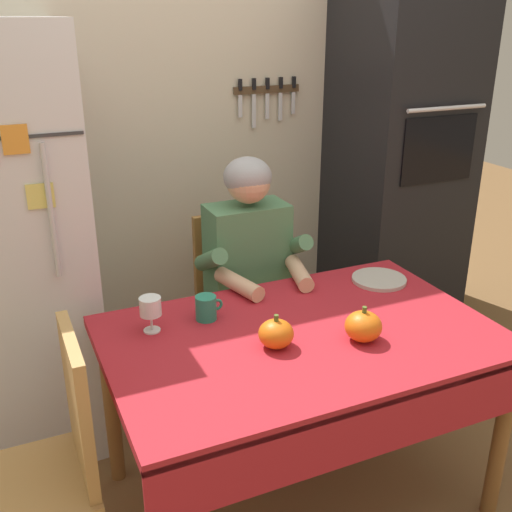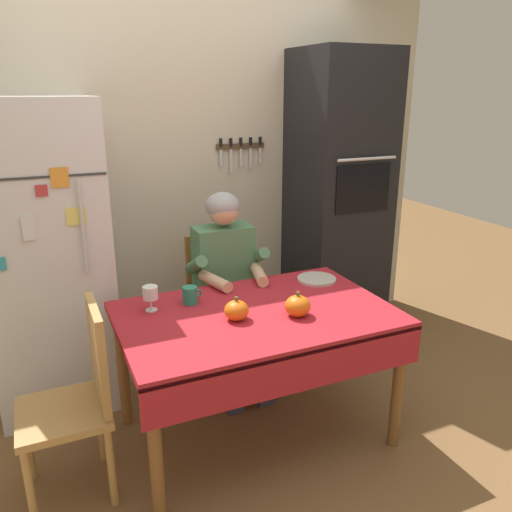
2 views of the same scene
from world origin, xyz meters
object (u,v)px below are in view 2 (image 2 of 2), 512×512
object	(u,v)px
wine_glass	(150,294)
pumpkin_medium	(236,310)
wall_oven	(337,202)
chair_behind_person	(218,298)
serving_tray	(317,279)
seated_person	(227,275)
dining_table	(258,328)
pumpkin_large	(298,306)
coffee_mug	(190,295)
refrigerator	(47,258)
chair_left_side	(79,394)

from	to	relation	value
wine_glass	pumpkin_medium	distance (m)	0.46
wall_oven	chair_behind_person	distance (m)	1.13
serving_tray	seated_person	bearing A→B (deg)	145.15
dining_table	pumpkin_large	world-z (taller)	pumpkin_large
wall_oven	seated_person	world-z (taller)	wall_oven
chair_behind_person	pumpkin_medium	bearing A→B (deg)	-103.22
wall_oven	coffee_mug	bearing A→B (deg)	-153.56
refrigerator	coffee_mug	world-z (taller)	refrigerator
wall_oven	chair_behind_person	size ratio (longest dim) A/B	2.26
seated_person	pumpkin_large	size ratio (longest dim) A/B	9.49
coffee_mug	wall_oven	bearing A→B (deg)	26.44
refrigerator	coffee_mug	bearing A→B (deg)	-42.69
pumpkin_large	refrigerator	bearing A→B (deg)	138.52
coffee_mug	wine_glass	distance (m)	0.22
chair_left_side	pumpkin_large	world-z (taller)	chair_left_side
wall_oven	pumpkin_large	xyz separation A→B (m)	(-0.88, -1.03, -0.26)
dining_table	pumpkin_medium	size ratio (longest dim) A/B	11.40
serving_tray	wine_glass	bearing A→B (deg)	-178.12
seated_person	serving_tray	size ratio (longest dim) A/B	5.36
dining_table	chair_left_side	size ratio (longest dim) A/B	1.51
wall_oven	wine_glass	size ratio (longest dim) A/B	15.76
pumpkin_medium	serving_tray	world-z (taller)	pumpkin_medium
seated_person	serving_tray	xyz separation A→B (m)	(0.45, -0.32, 0.01)
pumpkin_medium	chair_left_side	bearing A→B (deg)	179.40
chair_behind_person	seated_person	size ratio (longest dim) A/B	0.75
wall_oven	wine_glass	xyz separation A→B (m)	(-1.54, -0.67, -0.22)
seated_person	serving_tray	distance (m)	0.55
chair_left_side	pumpkin_large	bearing A→B (deg)	-4.78
seated_person	dining_table	bearing A→B (deg)	-96.16
wall_oven	dining_table	bearing A→B (deg)	-138.69
dining_table	pumpkin_large	distance (m)	0.25
refrigerator	dining_table	bearing A→B (deg)	-42.91
refrigerator	seated_person	world-z (taller)	refrigerator
chair_behind_person	chair_left_side	world-z (taller)	same
dining_table	chair_behind_person	world-z (taller)	chair_behind_person
chair_behind_person	seated_person	world-z (taller)	seated_person
chair_left_side	seated_person	bearing A→B (deg)	32.83
dining_table	seated_person	xyz separation A→B (m)	(0.07, 0.60, 0.08)
coffee_mug	pumpkin_medium	xyz separation A→B (m)	(0.15, -0.29, 0.00)
wall_oven	dining_table	xyz separation A→B (m)	(-1.05, -0.92, -0.39)
wine_glass	pumpkin_large	size ratio (longest dim) A/B	1.02
dining_table	coffee_mug	distance (m)	0.40
chair_behind_person	chair_left_side	xyz separation A→B (m)	(-0.97, -0.81, 0.00)
serving_tray	pumpkin_medium	bearing A→B (deg)	-153.90
chair_behind_person	pumpkin_medium	xyz separation A→B (m)	(-0.19, -0.82, 0.28)
wine_glass	pumpkin_medium	xyz separation A→B (m)	(0.36, -0.28, -0.04)
refrigerator	pumpkin_large	distance (m)	1.50
pumpkin_medium	dining_table	bearing A→B (deg)	12.16
wall_oven	chair_behind_person	bearing A→B (deg)	-172.47
wall_oven	pumpkin_large	bearing A→B (deg)	-130.39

